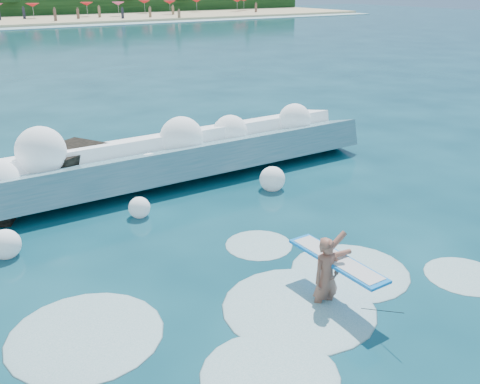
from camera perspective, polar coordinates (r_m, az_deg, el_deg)
The scene contains 5 objects.
ground at distance 10.39m, azimuth -0.94°, elevation -11.30°, with size 200.00×200.00×0.00m, color #07323F.
breaking_wave at distance 15.83m, azimuth -15.05°, elevation 2.01°, with size 17.64×2.76×1.52m.
surfer_with_board at distance 10.12m, azimuth 9.45°, elevation -8.65°, with size 0.85×2.81×1.62m.
wave_spray at distance 15.73m, azimuth -14.23°, elevation 3.72°, with size 14.96×4.24×2.09m.
surf_foam at distance 10.14m, azimuth 2.67°, elevation -12.26°, with size 9.30×5.54×0.14m.
Camera 1 is at (-4.61, -7.40, 5.65)m, focal length 40.00 mm.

